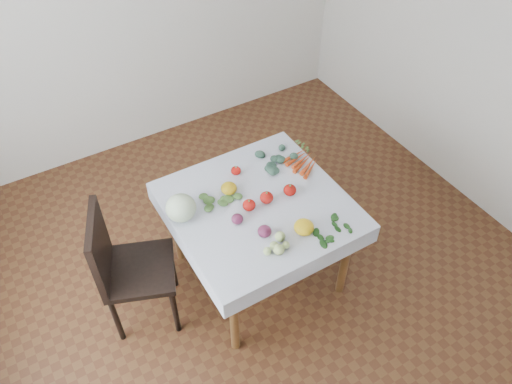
{
  "coord_description": "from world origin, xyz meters",
  "views": [
    {
      "loc": [
        -1.17,
        -1.94,
        3.13
      ],
      "look_at": [
        0.01,
        0.05,
        0.82
      ],
      "focal_mm": 35.0,
      "sensor_mm": 36.0,
      "label": 1
    }
  ],
  "objects_px": {
    "cabbage": "(181,208)",
    "heirloom_back": "(229,188)",
    "table": "(258,215)",
    "carrot_bunch": "(303,162)",
    "chair": "(123,264)"
  },
  "relations": [
    {
      "from": "table",
      "to": "cabbage",
      "type": "height_order",
      "value": "cabbage"
    },
    {
      "from": "cabbage",
      "to": "carrot_bunch",
      "type": "xyz_separation_m",
      "value": [
        0.96,
        0.04,
        -0.07
      ]
    },
    {
      "from": "table",
      "to": "heirloom_back",
      "type": "distance_m",
      "value": 0.27
    },
    {
      "from": "cabbage",
      "to": "heirloom_back",
      "type": "relative_size",
      "value": 1.79
    },
    {
      "from": "chair",
      "to": "carrot_bunch",
      "type": "relative_size",
      "value": 3.5
    },
    {
      "from": "table",
      "to": "carrot_bunch",
      "type": "bearing_deg",
      "value": 21.02
    },
    {
      "from": "chair",
      "to": "heirloom_back",
      "type": "relative_size",
      "value": 9.06
    },
    {
      "from": "cabbage",
      "to": "chair",
      "type": "bearing_deg",
      "value": -179.83
    },
    {
      "from": "cabbage",
      "to": "heirloom_back",
      "type": "xyz_separation_m",
      "value": [
        0.37,
        0.05,
        -0.05
      ]
    },
    {
      "from": "cabbage",
      "to": "heirloom_back",
      "type": "height_order",
      "value": "cabbage"
    },
    {
      "from": "chair",
      "to": "heirloom_back",
      "type": "bearing_deg",
      "value": 3.34
    },
    {
      "from": "chair",
      "to": "heirloom_back",
      "type": "xyz_separation_m",
      "value": [
        0.8,
        0.05,
        0.23
      ]
    },
    {
      "from": "cabbage",
      "to": "carrot_bunch",
      "type": "relative_size",
      "value": 0.69
    },
    {
      "from": "table",
      "to": "heirloom_back",
      "type": "xyz_separation_m",
      "value": [
        -0.11,
        0.19,
        0.14
      ]
    },
    {
      "from": "heirloom_back",
      "to": "carrot_bunch",
      "type": "height_order",
      "value": "heirloom_back"
    }
  ]
}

